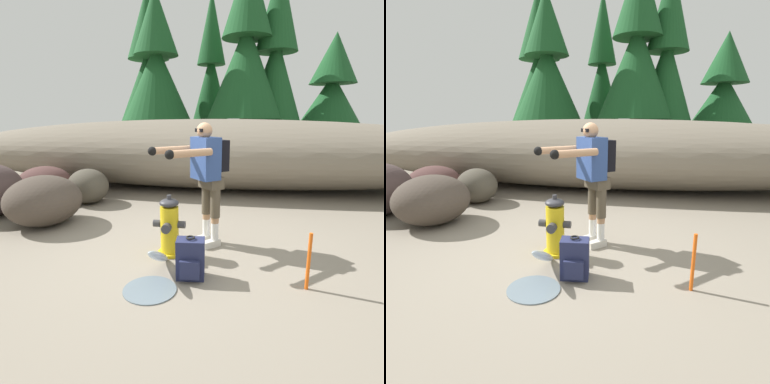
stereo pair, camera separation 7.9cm
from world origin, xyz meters
TOP-DOWN VIEW (x-y plane):
  - ground_plane at (0.00, 0.00)m, footprint 56.00×56.00m
  - dirt_embankment at (0.00, 4.01)m, footprint 14.47×3.20m
  - fire_hydrant at (-0.15, -0.13)m, footprint 0.41×0.36m
  - hydrant_water_jet at (-0.15, -0.75)m, footprint 0.54×1.00m
  - utility_worker at (0.25, 0.24)m, footprint 0.98×0.94m
  - spare_backpack at (0.20, -0.68)m, footprint 0.32×0.31m
  - boulder_mid at (-3.31, 1.98)m, footprint 1.18×1.22m
  - boulder_small at (-2.41, 0.65)m, footprint 1.27×1.34m
  - boulder_outlier at (-2.36, 1.99)m, footprint 1.19×1.20m
  - pine_tree_far_left at (-3.23, 9.25)m, footprint 2.57×2.57m
  - pine_tree_left at (-2.65, 8.29)m, footprint 2.58×2.58m
  - pine_tree_center at (-0.77, 10.06)m, footprint 1.82×1.82m
  - pine_tree_right at (0.66, 8.32)m, footprint 2.73×2.73m
  - pine_tree_far_right at (1.75, 8.87)m, footprint 2.37×2.37m
  - pine_tree_ridge_end at (4.01, 9.70)m, footprint 2.70×2.70m
  - survey_stake at (1.40, -0.71)m, footprint 0.04×0.04m

SIDE VIEW (x-z plane):
  - ground_plane at x=0.00m, z-range -0.04..0.00m
  - hydrant_water_jet at x=-0.15m, z-range -0.10..0.39m
  - spare_backpack at x=0.20m, z-range -0.02..0.45m
  - survey_stake at x=1.40m, z-range 0.00..0.60m
  - boulder_outlier at x=-2.36m, z-range 0.00..0.70m
  - fire_hydrant at x=-0.15m, z-range -0.03..0.74m
  - boulder_mid at x=-3.31m, z-range 0.00..0.72m
  - boulder_small at x=-2.41m, z-range 0.00..0.80m
  - dirt_embankment at x=0.00m, z-range 0.00..1.67m
  - utility_worker at x=0.25m, z-range 0.22..1.85m
  - pine_tree_ridge_end at x=4.01m, z-range 0.24..5.08m
  - pine_tree_center at x=-0.77m, z-range 0.03..6.71m
  - pine_tree_far_right at x=1.75m, z-range 0.03..7.04m
  - pine_tree_far_left at x=-3.23m, z-range 0.21..6.87m
  - pine_tree_left at x=-2.65m, z-range 0.40..6.69m
  - pine_tree_right at x=0.66m, z-range 0.36..7.55m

